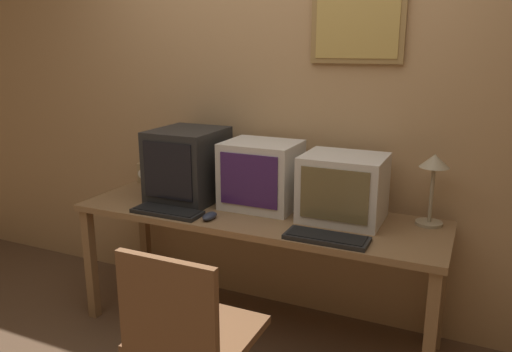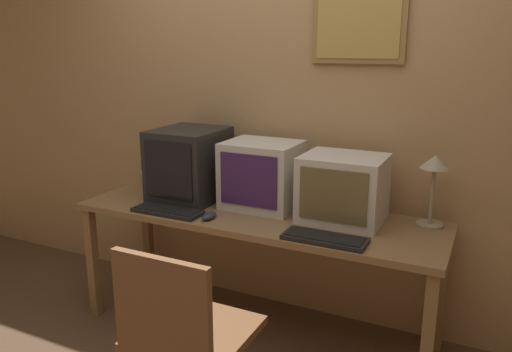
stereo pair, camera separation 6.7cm
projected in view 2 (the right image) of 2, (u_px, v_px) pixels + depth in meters
name	position (u px, v px, depth m)	size (l,w,h in m)	color
wall_back	(286.00, 108.00, 3.05)	(8.00, 0.08, 2.60)	tan
desk	(256.00, 225.00, 2.86)	(2.11, 0.65, 0.75)	olive
monitor_left	(189.00, 164.00, 3.06)	(0.39, 0.44, 0.44)	black
monitor_center	(262.00, 175.00, 2.91)	(0.42, 0.36, 0.39)	beige
monitor_right	(343.00, 188.00, 2.68)	(0.43, 0.37, 0.36)	beige
keyboard_main	(168.00, 211.00, 2.84)	(0.41, 0.15, 0.03)	black
keyboard_side	(325.00, 238.00, 2.43)	(0.41, 0.16, 0.03)	black
mouse_near_keyboard	(209.00, 216.00, 2.74)	(0.06, 0.12, 0.04)	#282D3D
desk_clock	(147.00, 173.00, 3.46)	(0.09, 0.05, 0.14)	#A38456
desk_lamp	(434.00, 174.00, 2.56)	(0.15, 0.15, 0.38)	tan
office_chair	(187.00, 352.00, 2.19)	(0.52, 0.52, 0.89)	black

